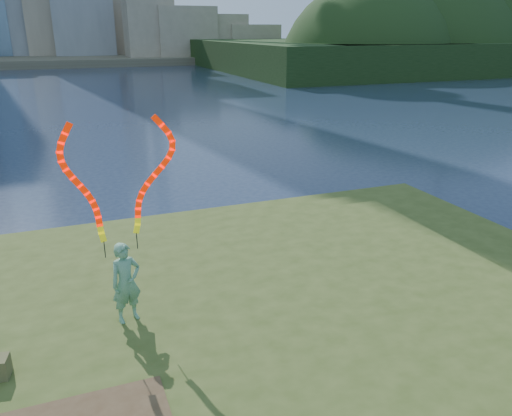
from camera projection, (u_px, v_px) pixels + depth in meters
name	position (u px, v px, depth m)	size (l,w,h in m)	color
ground	(177.00, 349.00, 9.36)	(320.00, 320.00, 0.00)	#19263F
far_shore	(63.00, 58.00, 92.48)	(320.00, 40.00, 1.20)	brown
wooded_hill	(452.00, 64.00, 82.18)	(78.00, 50.00, 63.00)	black
woman_with_ribbons	(122.00, 244.00, 8.39)	(1.90, 0.65, 3.86)	#106D3F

